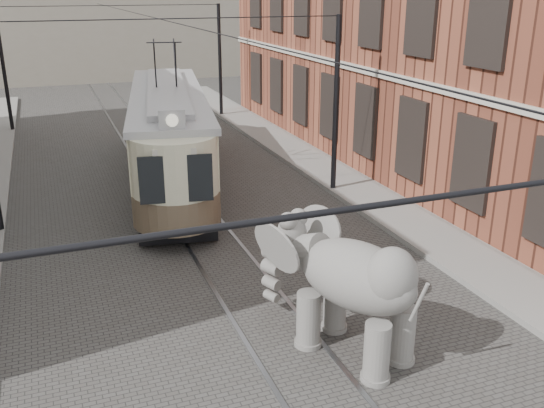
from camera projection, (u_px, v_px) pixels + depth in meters
name	position (u px, v px, depth m)	size (l,w,h in m)	color
ground	(248.00, 292.00, 14.26)	(120.00, 120.00, 0.00)	#3C3A38
tram_rails	(248.00, 292.00, 14.26)	(1.54, 80.00, 0.02)	slate
sidewalk_right	(458.00, 252.00, 16.24)	(2.00, 60.00, 0.15)	slate
brick_building	(436.00, 9.00, 23.81)	(8.00, 26.00, 12.00)	brown
catenary	(185.00, 126.00, 17.57)	(11.00, 30.20, 6.00)	black
tram	(168.00, 113.00, 21.74)	(2.63, 12.73, 5.05)	beige
elephant	(356.00, 294.00, 11.48)	(2.34, 4.24, 2.60)	#65635E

